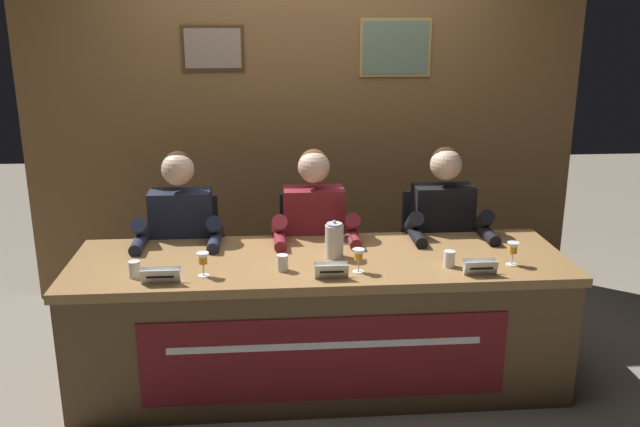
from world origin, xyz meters
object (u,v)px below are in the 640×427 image
(nameplate_left, at_px, (161,276))
(water_cup_right, at_px, (449,260))
(water_cup_left, at_px, (135,270))
(conference_table, at_px, (322,306))
(chair_right, at_px, (435,265))
(chair_center, at_px, (313,268))
(juice_glass_right, at_px, (513,249))
(panelist_center, at_px, (315,237))
(juice_glass_center, at_px, (358,256))
(water_pitcher_central, at_px, (335,240))
(chair_left, at_px, (187,272))
(panelist_left, at_px, (181,240))
(nameplate_center, at_px, (331,271))
(juice_glass_left, at_px, (203,260))
(water_cup_center, at_px, (282,264))
(panelist_right, at_px, (445,234))
(nameplate_right, at_px, (480,267))

(nameplate_left, xyz_separation_m, water_cup_right, (1.47, 0.11, -0.00))
(nameplate_left, bearing_deg, water_cup_left, 147.35)
(conference_table, height_order, nameplate_left, nameplate_left)
(nameplate_left, relative_size, chair_right, 0.21)
(chair_center, relative_size, juice_glass_right, 7.32)
(panelist_center, relative_size, juice_glass_center, 9.96)
(water_cup_left, bearing_deg, panelist_center, 32.40)
(chair_center, xyz_separation_m, water_pitcher_central, (0.08, -0.59, 0.38))
(chair_center, distance_m, juice_glass_center, 0.92)
(chair_center, bearing_deg, chair_right, 0.00)
(nameplate_left, distance_m, water_pitcher_central, 0.94)
(chair_center, height_order, water_cup_right, chair_center)
(nameplate_left, xyz_separation_m, panelist_center, (0.81, 0.69, -0.05))
(chair_left, height_order, juice_glass_right, chair_left)
(panelist_left, height_order, nameplate_center, panelist_left)
(panelist_center, xyz_separation_m, water_pitcher_central, (0.08, -0.39, 0.11))
(juice_glass_left, xyz_separation_m, water_cup_center, (0.40, 0.04, -0.05))
(chair_left, distance_m, chair_center, 0.79)
(panelist_center, height_order, chair_right, panelist_center)
(conference_table, distance_m, juice_glass_left, 0.69)
(juice_glass_center, relative_size, juice_glass_right, 1.00)
(panelist_center, bearing_deg, water_cup_center, -110.07)
(chair_right, height_order, panelist_right, panelist_right)
(chair_center, bearing_deg, chair_left, 180.00)
(nameplate_left, height_order, juice_glass_left, juice_glass_left)
(juice_glass_right, bearing_deg, chair_center, 142.03)
(juice_glass_left, bearing_deg, juice_glass_right, 1.15)
(chair_center, distance_m, water_cup_right, 1.07)
(water_cup_center, height_order, water_pitcher_central, water_pitcher_central)
(panelist_center, bearing_deg, juice_glass_center, -73.88)
(water_cup_left, height_order, water_cup_right, same)
(panelist_center, bearing_deg, water_cup_right, -41.11)
(conference_table, height_order, panelist_right, panelist_right)
(nameplate_left, xyz_separation_m, panelist_right, (1.60, 0.69, -0.05))
(chair_left, bearing_deg, panelist_center, -14.18)
(juice_glass_right, bearing_deg, water_pitcher_central, 168.28)
(chair_right, bearing_deg, panelist_center, -165.82)
(water_cup_center, height_order, juice_glass_right, juice_glass_right)
(chair_left, xyz_separation_m, juice_glass_center, (0.97, -0.82, 0.38))
(juice_glass_center, height_order, panelist_right, panelist_right)
(chair_right, bearing_deg, juice_glass_right, -75.17)
(chair_center, distance_m, water_pitcher_central, 0.71)
(nameplate_center, relative_size, water_cup_right, 1.99)
(conference_table, xyz_separation_m, water_pitcher_central, (0.08, 0.11, 0.33))
(chair_left, bearing_deg, water_cup_left, -100.99)
(nameplate_right, bearing_deg, panelist_right, 89.75)
(conference_table, relative_size, water_cup_center, 31.42)
(panelist_right, xyz_separation_m, juice_glass_right, (0.21, -0.58, 0.10))
(conference_table, relative_size, chair_right, 2.94)
(panelist_right, bearing_deg, conference_table, -147.71)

